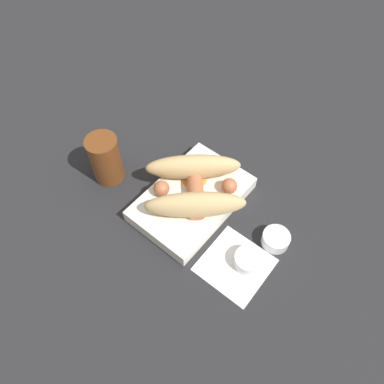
{
  "coord_description": "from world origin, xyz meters",
  "views": [
    {
      "loc": [
        -0.32,
        -0.27,
        0.65
      ],
      "look_at": [
        0.0,
        0.0,
        0.04
      ],
      "focal_mm": 35.0,
      "sensor_mm": 36.0,
      "label": 1
    }
  ],
  "objects_px": {
    "sausage": "(195,187)",
    "condiment_cup_near": "(248,261)",
    "drink_glass": "(106,159)",
    "condiment_cup_far": "(276,240)",
    "food_tray": "(192,199)",
    "bread_roll": "(194,185)"
  },
  "relations": [
    {
      "from": "food_tray",
      "to": "condiment_cup_near",
      "type": "bearing_deg",
      "value": -102.67
    },
    {
      "from": "bread_roll",
      "to": "drink_glass",
      "type": "xyz_separation_m",
      "value": [
        -0.06,
        0.18,
        -0.0
      ]
    },
    {
      "from": "drink_glass",
      "to": "food_tray",
      "type": "bearing_deg",
      "value": -72.53
    },
    {
      "from": "bread_roll",
      "to": "condiment_cup_near",
      "type": "xyz_separation_m",
      "value": [
        -0.04,
        -0.16,
        -0.05
      ]
    },
    {
      "from": "drink_glass",
      "to": "condiment_cup_near",
      "type": "bearing_deg",
      "value": -86.61
    },
    {
      "from": "condiment_cup_near",
      "to": "sausage",
      "type": "bearing_deg",
      "value": 73.97
    },
    {
      "from": "bread_roll",
      "to": "sausage",
      "type": "distance_m",
      "value": 0.01
    },
    {
      "from": "bread_roll",
      "to": "sausage",
      "type": "height_order",
      "value": "bread_roll"
    },
    {
      "from": "sausage",
      "to": "condiment_cup_near",
      "type": "distance_m",
      "value": 0.17
    },
    {
      "from": "condiment_cup_near",
      "to": "condiment_cup_far",
      "type": "distance_m",
      "value": 0.07
    },
    {
      "from": "food_tray",
      "to": "sausage",
      "type": "bearing_deg",
      "value": -2.96
    },
    {
      "from": "food_tray",
      "to": "drink_glass",
      "type": "distance_m",
      "value": 0.2
    },
    {
      "from": "sausage",
      "to": "condiment_cup_far",
      "type": "xyz_separation_m",
      "value": [
        0.02,
        -0.18,
        -0.03
      ]
    },
    {
      "from": "sausage",
      "to": "drink_glass",
      "type": "relative_size",
      "value": 1.2
    },
    {
      "from": "sausage",
      "to": "condiment_cup_near",
      "type": "xyz_separation_m",
      "value": [
        -0.05,
        -0.16,
        -0.03
      ]
    },
    {
      "from": "food_tray",
      "to": "condiment_cup_far",
      "type": "bearing_deg",
      "value": -79.94
    },
    {
      "from": "sausage",
      "to": "condiment_cup_near",
      "type": "bearing_deg",
      "value": -106.03
    },
    {
      "from": "condiment_cup_near",
      "to": "food_tray",
      "type": "bearing_deg",
      "value": 77.33
    },
    {
      "from": "sausage",
      "to": "condiment_cup_far",
      "type": "height_order",
      "value": "sausage"
    },
    {
      "from": "bread_roll",
      "to": "condiment_cup_far",
      "type": "xyz_separation_m",
      "value": [
        0.03,
        -0.18,
        -0.05
      ]
    },
    {
      "from": "condiment_cup_near",
      "to": "drink_glass",
      "type": "height_order",
      "value": "drink_glass"
    },
    {
      "from": "bread_roll",
      "to": "condiment_cup_near",
      "type": "distance_m",
      "value": 0.18
    }
  ]
}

